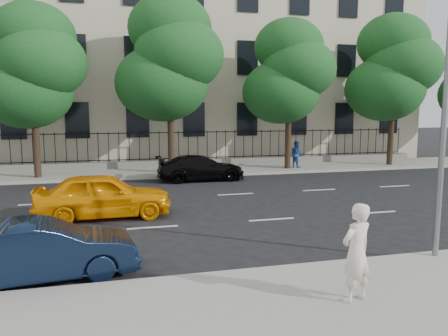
% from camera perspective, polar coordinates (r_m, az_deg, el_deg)
% --- Properties ---
extents(ground, '(120.00, 120.00, 0.00)m').
position_cam_1_polar(ground, '(12.76, 10.19, -9.40)').
color(ground, black).
rests_on(ground, ground).
extents(near_sidewalk, '(60.00, 4.00, 0.15)m').
position_cam_1_polar(near_sidewalk, '(9.48, 20.61, -15.57)').
color(near_sidewalk, gray).
rests_on(near_sidewalk, ground).
extents(far_sidewalk, '(60.00, 4.00, 0.15)m').
position_cam_1_polar(far_sidewalk, '(25.85, -2.70, -0.32)').
color(far_sidewalk, gray).
rests_on(far_sidewalk, ground).
extents(lane_markings, '(49.60, 4.62, 0.01)m').
position_cam_1_polar(lane_markings, '(17.05, 3.57, -4.86)').
color(lane_markings, silver).
rests_on(lane_markings, ground).
extents(masonry_building, '(34.60, 12.11, 18.50)m').
position_cam_1_polar(masonry_building, '(34.80, -5.89, 16.54)').
color(masonry_building, beige).
rests_on(masonry_building, ground).
extents(iron_fence, '(30.00, 0.50, 2.20)m').
position_cam_1_polar(iron_fence, '(27.43, -3.42, 1.35)').
color(iron_fence, slate).
rests_on(iron_fence, far_sidewalk).
extents(street_light, '(0.25, 3.32, 8.05)m').
position_cam_1_polar(street_light, '(12.10, 25.63, 13.69)').
color(street_light, slate).
rests_on(street_light, near_sidewalk).
extents(tree_b, '(5.53, 5.12, 8.97)m').
position_cam_1_polar(tree_b, '(24.82, -23.67, 12.04)').
color(tree_b, '#382619').
rests_on(tree_b, far_sidewalk).
extents(tree_c, '(5.89, 5.50, 9.80)m').
position_cam_1_polar(tree_c, '(24.78, -7.08, 13.96)').
color(tree_c, '#382619').
rests_on(tree_c, far_sidewalk).
extents(tree_d, '(5.34, 4.94, 8.84)m').
position_cam_1_polar(tree_d, '(26.54, 8.47, 12.29)').
color(tree_d, '#382619').
rests_on(tree_d, far_sidewalk).
extents(tree_e, '(5.71, 5.31, 9.46)m').
position_cam_1_polar(tree_e, '(29.95, 21.23, 12.03)').
color(tree_e, '#382619').
rests_on(tree_e, far_sidewalk).
extents(yellow_taxi, '(4.61, 1.91, 1.56)m').
position_cam_1_polar(yellow_taxi, '(15.57, -15.46, -3.45)').
color(yellow_taxi, '#F99705').
rests_on(yellow_taxi, ground).
extents(navy_sedan, '(4.21, 1.95, 1.34)m').
position_cam_1_polar(navy_sedan, '(10.47, -22.65, -9.95)').
color(navy_sedan, black).
rests_on(navy_sedan, ground).
extents(black_sedan, '(4.57, 1.88, 1.32)m').
position_cam_1_polar(black_sedan, '(22.72, -3.04, 0.03)').
color(black_sedan, black).
rests_on(black_sedan, ground).
extents(woman_near, '(0.79, 0.64, 1.88)m').
position_cam_1_polar(woman_near, '(8.64, 16.90, -10.51)').
color(woman_near, white).
rests_on(woman_near, near_sidewalk).
extents(pedestrian_far, '(0.87, 0.96, 1.62)m').
position_cam_1_polar(pedestrian_far, '(26.88, 9.42, 1.80)').
color(pedestrian_far, navy).
rests_on(pedestrian_far, far_sidewalk).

